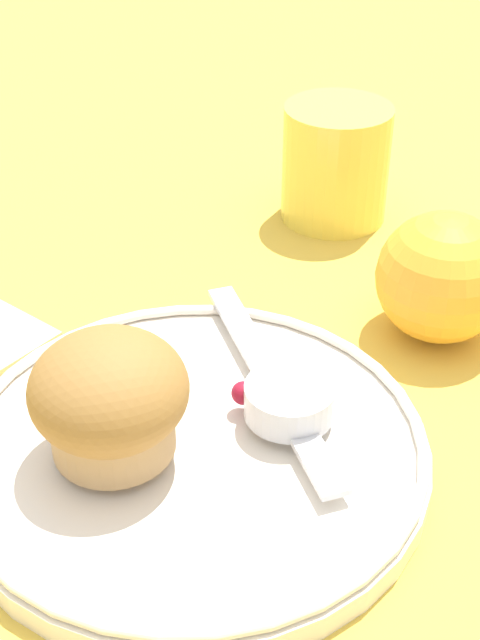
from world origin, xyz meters
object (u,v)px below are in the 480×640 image
Objects in this scene: muffin at (110,399)px; orange_fruit at (442,277)px; juice_glass at (336,163)px; butter_knife at (270,378)px.

muffin reaches higher than orange_fruit.
juice_glass is (-0.07, 0.30, -0.01)m from muffin.
butter_knife is 2.00× the size of orange_fruit.
juice_glass is at bearing 146.54° from orange_fruit.
juice_glass reaches higher than orange_fruit.
juice_glass reaches higher than butter_knife.
muffin is at bearing -77.56° from juice_glass.
juice_glass is (-0.10, 0.21, 0.02)m from butter_knife.
butter_knife is (0.03, 0.09, -0.03)m from muffin.
juice_glass is at bearing 148.12° from butter_knife.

